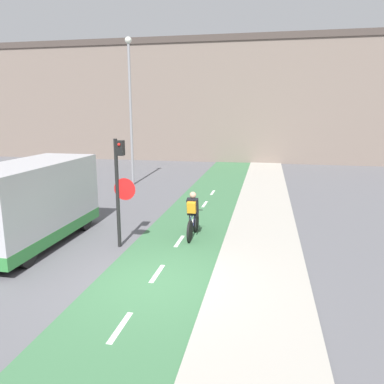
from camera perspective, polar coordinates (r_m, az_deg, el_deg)
The scene contains 8 objects.
ground_plane at distance 9.47m, azimuth -6.21°, elevation -13.59°, with size 120.00×120.00×0.00m, color #5B5B60.
bike_lane at distance 9.47m, azimuth -6.20°, elevation -13.53°, with size 2.80×60.00×0.02m.
sidewalk_strip at distance 9.08m, azimuth 10.19°, elevation -14.73°, with size 2.40×60.00×0.05m.
building_row_background at distance 33.11m, azimuth 6.92°, elevation 13.61°, with size 60.00×5.20×9.92m.
traffic_light_pole at distance 11.37m, azimuth -10.98°, elevation 1.56°, with size 0.67×0.25×3.33m.
street_lamp_far at distance 21.27m, azimuth -9.39°, elevation 13.83°, with size 0.36×0.36×7.96m.
cyclist_near at distance 12.33m, azimuth 0.12°, elevation -3.72°, with size 0.46×1.78×1.55m.
van at distance 12.62m, azimuth -23.24°, elevation -1.81°, with size 1.99×5.13×2.58m.
Camera 1 is at (2.64, -8.11, 4.11)m, focal length 35.00 mm.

